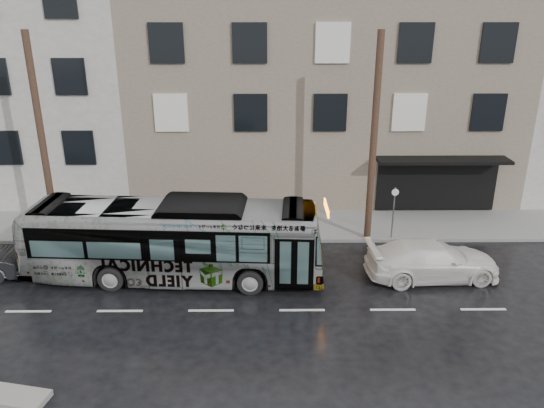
% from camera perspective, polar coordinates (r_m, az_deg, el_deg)
% --- Properties ---
extents(ground, '(120.00, 120.00, 0.00)m').
position_cam_1_polar(ground, '(21.24, -5.90, -7.74)').
color(ground, black).
rests_on(ground, ground).
extents(sidewalk, '(90.00, 3.60, 0.15)m').
position_cam_1_polar(sidewalk, '(25.60, -4.95, -2.34)').
color(sidewalk, gray).
rests_on(sidewalk, ground).
extents(building_taupe, '(20.00, 12.00, 11.00)m').
position_cam_1_polar(building_taupe, '(31.74, 5.05, 12.39)').
color(building_taupe, gray).
rests_on(building_taupe, ground).
extents(utility_pole_front, '(0.30, 0.30, 9.00)m').
position_cam_1_polar(utility_pole_front, '(22.98, 10.88, 6.70)').
color(utility_pole_front, '#4D3226').
rests_on(utility_pole_front, sidewalk).
extents(utility_pole_rear, '(0.30, 0.30, 9.00)m').
position_cam_1_polar(utility_pole_rear, '(24.46, -23.49, 6.19)').
color(utility_pole_rear, '#4D3226').
rests_on(utility_pole_rear, sidewalk).
extents(sign_post, '(0.06, 0.06, 2.40)m').
position_cam_1_polar(sign_post, '(24.21, 12.91, -0.95)').
color(sign_post, slate).
rests_on(sign_post, sidewalk).
extents(bus, '(11.55, 3.34, 3.18)m').
position_cam_1_polar(bus, '(20.72, -10.45, -3.84)').
color(bus, '#B2B2B2').
rests_on(bus, ground).
extents(white_sedan, '(5.30, 2.45, 1.50)m').
position_cam_1_polar(white_sedan, '(21.64, 16.85, -5.79)').
color(white_sedan, white).
rests_on(white_sedan, ground).
extents(slush_pile, '(1.93, 1.15, 0.18)m').
position_cam_1_polar(slush_pile, '(16.83, -25.94, -18.21)').
color(slush_pile, gray).
rests_on(slush_pile, ground).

